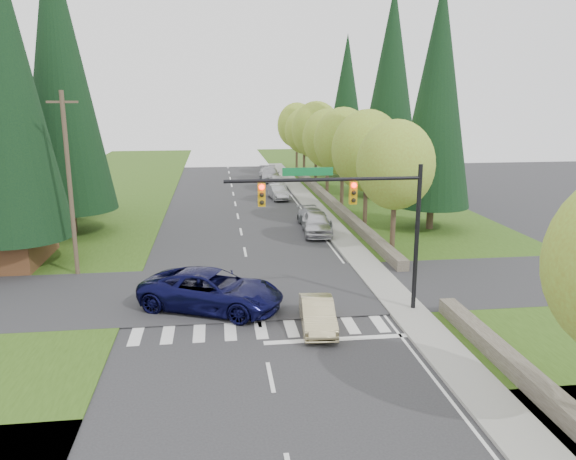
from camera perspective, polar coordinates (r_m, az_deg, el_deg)
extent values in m
plane|color=#28282B|center=(21.45, -2.06, -13.45)|extent=(120.00, 120.00, 0.00)
cube|color=#2F4C14|center=(42.84, 12.91, 0.08)|extent=(14.00, 110.00, 0.06)
cube|color=#2F4C14|center=(41.78, -22.84, -0.99)|extent=(14.00, 110.00, 0.06)
cube|color=#28282B|center=(28.79, -3.56, -6.26)|extent=(120.00, 8.00, 0.10)
cube|color=gray|center=(43.04, 4.35, 0.49)|extent=(1.80, 80.00, 0.13)
cube|color=gray|center=(42.87, 3.24, 0.46)|extent=(0.20, 80.00, 0.13)
cube|color=#4C4438|center=(21.25, 23.31, -13.84)|extent=(0.70, 14.00, 0.70)
cube|color=#4C4438|center=(50.99, 4.42, 2.87)|extent=(0.70, 40.00, 0.70)
cylinder|color=black|center=(25.96, 12.94, -0.94)|extent=(0.20, 0.20, 6.80)
cylinder|color=black|center=(24.25, 3.67, 5.13)|extent=(8.60, 0.16, 0.16)
cube|color=#0C662D|center=(24.13, 2.02, 5.95)|extent=(2.20, 0.04, 0.35)
cube|color=#BF8C0C|center=(24.62, 6.63, 3.78)|extent=(0.32, 0.24, 1.00)
sphere|color=#FF0C05|center=(24.43, 6.73, 4.53)|extent=(0.22, 0.22, 0.22)
cube|color=#BF8C0C|center=(23.98, -2.71, 3.60)|extent=(0.32, 0.24, 1.00)
sphere|color=#FF0C05|center=(23.78, -2.69, 4.37)|extent=(0.22, 0.22, 0.22)
cylinder|color=#473828|center=(32.35, -21.29, 4.19)|extent=(0.24, 0.24, 10.00)
cube|color=#473828|center=(32.01, -21.97, 11.98)|extent=(1.60, 0.10, 0.12)
cylinder|color=#38281C|center=(35.57, 10.65, 1.35)|extent=(0.32, 0.32, 4.76)
ellipsoid|color=olive|center=(35.04, 10.88, 6.52)|extent=(4.80, 4.80, 5.52)
cylinder|color=#38281C|center=(42.16, 7.88, 3.46)|extent=(0.32, 0.32, 4.93)
ellipsoid|color=olive|center=(41.72, 8.03, 7.99)|extent=(5.20, 5.20, 5.98)
cylinder|color=#38281C|center=(48.81, 5.52, 4.95)|extent=(0.32, 0.32, 5.04)
ellipsoid|color=olive|center=(48.42, 5.61, 8.96)|extent=(5.00, 5.00, 5.75)
cylinder|color=#38281C|center=(55.62, 4.01, 5.91)|extent=(0.32, 0.32, 4.82)
ellipsoid|color=olive|center=(55.28, 4.07, 9.27)|extent=(5.00, 5.00, 5.75)
cylinder|color=#38281C|center=(62.44, 2.84, 6.91)|extent=(0.32, 0.32, 5.15)
ellipsoid|color=olive|center=(62.14, 2.88, 10.11)|extent=(5.40, 5.40, 6.21)
cylinder|color=#38281C|center=(69.29, 1.65, 7.39)|extent=(0.32, 0.32, 4.70)
ellipsoid|color=olive|center=(69.03, 1.66, 10.02)|extent=(4.80, 4.80, 5.52)
cylinder|color=#38281C|center=(76.18, 0.89, 8.05)|extent=(0.32, 0.32, 4.98)
ellipsoid|color=olive|center=(75.93, 0.90, 10.59)|extent=(5.20, 5.20, 5.98)
cylinder|color=#38281C|center=(35.99, -25.42, -1.86)|extent=(0.50, 0.50, 2.00)
cone|color=black|center=(34.94, -27.08, 13.85)|extent=(6.12, 6.12, 18.00)
cylinder|color=#38281C|center=(43.20, -21.00, 0.95)|extent=(0.50, 0.50, 2.00)
cone|color=black|center=(42.34, -22.20, 14.68)|extent=(6.46, 6.46, 19.00)
cylinder|color=#38281C|center=(49.40, -21.68, 2.37)|extent=(0.50, 0.50, 2.00)
cone|color=black|center=(48.63, -22.65, 13.18)|extent=(5.78, 5.78, 17.00)
cylinder|color=#38281C|center=(42.98, 14.23, 1.37)|extent=(0.50, 0.50, 2.00)
cone|color=black|center=(42.09, 14.94, 13.17)|extent=(5.44, 5.44, 16.00)
cylinder|color=#38281C|center=(56.30, 10.01, 4.38)|extent=(0.50, 0.50, 2.00)
cone|color=black|center=(55.63, 10.43, 14.40)|extent=(6.12, 6.12, 18.00)
cylinder|color=#38281C|center=(69.41, 5.79, 6.21)|extent=(0.50, 0.50, 2.00)
cone|color=black|center=(68.86, 5.96, 13.08)|extent=(5.10, 5.10, 15.00)
imported|color=tan|center=(24.19, 3.01, -8.55)|extent=(1.67, 4.01, 1.29)
imported|color=#0A0B35|center=(26.39, -7.75, -6.09)|extent=(7.33, 5.54, 1.85)
imported|color=silver|center=(40.20, 2.95, 0.70)|extent=(2.35, 5.00, 1.65)
imported|color=gray|center=(42.67, 2.65, 1.22)|extent=(2.34, 4.69, 1.31)
imported|color=#9F9FA3|center=(54.06, -1.01, 3.88)|extent=(1.93, 4.33, 1.38)
imported|color=silver|center=(60.26, -1.12, 4.87)|extent=(1.68, 4.06, 1.38)
imported|color=#A8A9AD|center=(65.80, -1.87, 5.69)|extent=(2.30, 5.50, 1.59)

